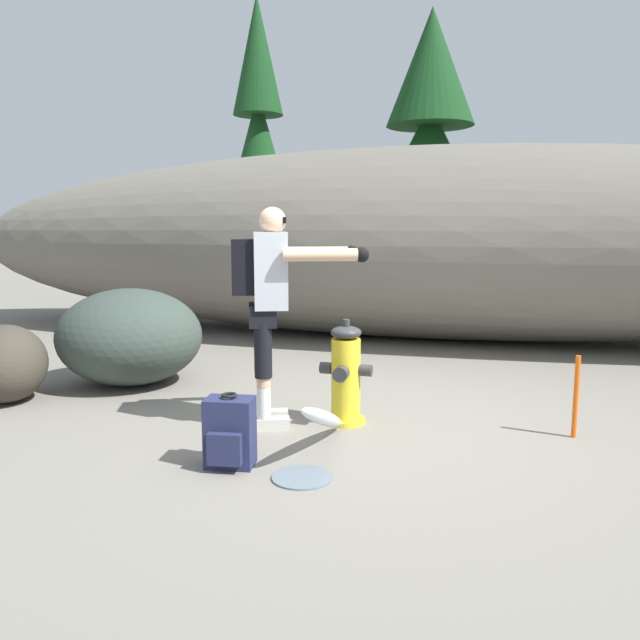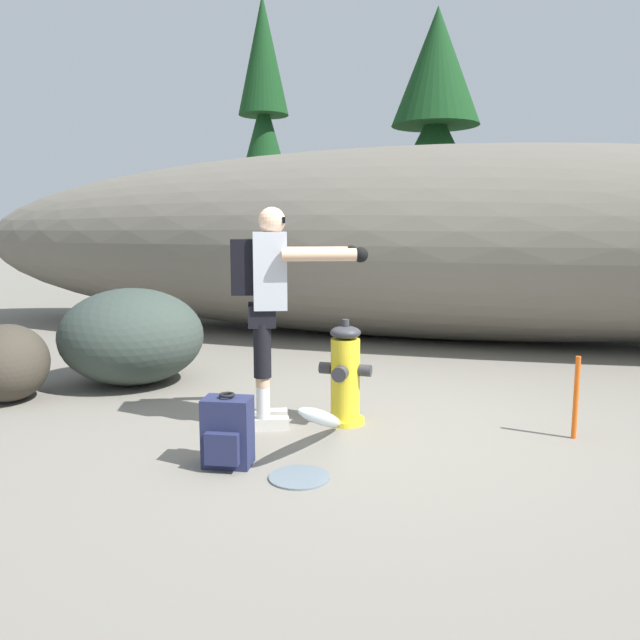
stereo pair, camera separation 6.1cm
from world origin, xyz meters
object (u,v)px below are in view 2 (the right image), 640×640
object	(u,v)px
boulder_large	(132,336)
spare_backpack	(227,433)
boulder_mid	(7,363)
utility_worker	(270,290)
fire_hydrant	(345,376)
survey_stake	(576,398)

from	to	relation	value
boulder_large	spare_backpack	bearing A→B (deg)	-43.12
spare_backpack	boulder_mid	size ratio (longest dim) A/B	0.58
utility_worker	boulder_mid	size ratio (longest dim) A/B	2.05
spare_backpack	boulder_large	world-z (taller)	boulder_large
fire_hydrant	utility_worker	size ratio (longest dim) A/B	0.49
boulder_mid	spare_backpack	bearing A→B (deg)	-18.31
boulder_large	survey_stake	xyz separation A→B (m)	(3.94, -0.49, -0.16)
spare_backpack	fire_hydrant	bearing A→B (deg)	146.23
spare_backpack	boulder_large	bearing A→B (deg)	-141.51
boulder_large	boulder_mid	xyz separation A→B (m)	(-0.69, -0.85, -0.13)
utility_worker	boulder_large	world-z (taller)	utility_worker
fire_hydrant	survey_stake	size ratio (longest dim) A/B	1.35
utility_worker	spare_backpack	world-z (taller)	utility_worker
fire_hydrant	survey_stake	world-z (taller)	fire_hydrant
boulder_large	fire_hydrant	bearing A→B (deg)	-15.28
boulder_large	survey_stake	bearing A→B (deg)	-7.15
utility_worker	boulder_large	xyz separation A→B (m)	(-1.76, 0.84, -0.58)
boulder_large	boulder_mid	distance (m)	1.10
utility_worker	spare_backpack	size ratio (longest dim) A/B	3.50
utility_worker	spare_backpack	bearing A→B (deg)	-110.55
boulder_large	survey_stake	size ratio (longest dim) A/B	2.29
spare_backpack	boulder_mid	world-z (taller)	boulder_mid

